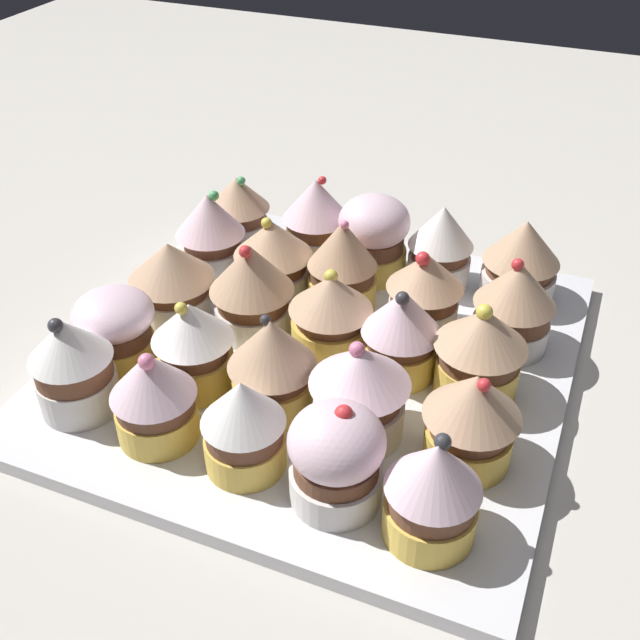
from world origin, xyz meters
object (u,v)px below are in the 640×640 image
(cupcake_3, at_px, (316,218))
(cupcake_11, at_px, (401,332))
(cupcake_8, at_px, (273,256))
(cupcake_20, at_px, (433,490))
(cupcake_19, at_px, (116,328))
(cupcake_17, at_px, (272,363))
(cupcake_16, at_px, (359,390))
(cupcake_1, at_px, (441,245))
(cupcake_7, at_px, (342,264))
(cupcake_21, at_px, (336,457))
(cupcake_23, at_px, (154,395))
(cupcake_24, at_px, (73,365))
(cupcake_15, at_px, (472,417))
(cupcake_2, at_px, (379,237))
(cupcake_13, at_px, (252,287))
(cupcake_5, at_px, (514,304))
(cupcake_18, at_px, (193,344))
(cupcake_0, at_px, (521,260))
(cupcake_14, at_px, (172,278))
(cupcake_9, at_px, (210,232))
(cupcake_12, at_px, (331,313))
(cupcake_6, at_px, (425,291))
(baking_tray, at_px, (320,358))
(cupcake_4, at_px, (239,209))
(cupcake_10, at_px, (481,347))
(cupcake_22, at_px, (245,425))

(cupcake_3, relative_size, cupcake_11, 1.03)
(cupcake_8, xyz_separation_m, cupcake_20, (-0.19, 0.19, 0.00))
(cupcake_19, bearing_deg, cupcake_17, -179.70)
(cupcake_3, distance_m, cupcake_16, 0.23)
(cupcake_1, height_order, cupcake_7, cupcake_7)
(cupcake_21, relative_size, cupcake_23, 1.00)
(cupcake_24, bearing_deg, cupcake_19, -88.39)
(cupcake_15, height_order, cupcake_19, cupcake_15)
(cupcake_1, bearing_deg, cupcake_2, 6.05)
(cupcake_13, bearing_deg, cupcake_5, -163.26)
(cupcake_21, bearing_deg, cupcake_18, -24.45)
(cupcake_0, height_order, cupcake_2, same)
(cupcake_17, bearing_deg, cupcake_15, -179.44)
(cupcake_14, bearing_deg, cupcake_16, 159.02)
(cupcake_9, bearing_deg, cupcake_23, 108.45)
(cupcake_9, height_order, cupcake_12, cupcake_9)
(cupcake_13, xyz_separation_m, cupcake_23, (0.01, 0.13, -0.01))
(cupcake_6, bearing_deg, cupcake_1, -85.14)
(baking_tray, distance_m, cupcake_23, 0.15)
(cupcake_4, distance_m, cupcake_6, 0.20)
(cupcake_24, bearing_deg, cupcake_18, -141.15)
(baking_tray, height_order, cupcake_12, cupcake_12)
(cupcake_10, height_order, cupcake_24, cupcake_24)
(cupcake_5, distance_m, cupcake_21, 0.20)
(baking_tray, height_order, cupcake_18, cupcake_18)
(cupcake_3, distance_m, cupcake_22, 0.26)
(cupcake_0, xyz_separation_m, cupcake_15, (-0.01, 0.20, 0.00))
(cupcake_6, xyz_separation_m, cupcake_20, (-0.06, 0.19, 0.00))
(cupcake_22, bearing_deg, cupcake_13, -65.42)
(cupcake_21, bearing_deg, cupcake_14, -33.95)
(cupcake_3, relative_size, cupcake_17, 1.03)
(cupcake_17, bearing_deg, cupcake_21, 139.48)
(cupcake_4, height_order, cupcake_9, cupcake_9)
(cupcake_9, xyz_separation_m, cupcake_15, (-0.26, 0.14, -0.00))
(cupcake_7, xyz_separation_m, cupcake_8, (0.06, 0.00, -0.00))
(cupcake_8, relative_size, cupcake_15, 0.97)
(cupcake_4, height_order, cupcake_7, cupcake_7)
(cupcake_9, xyz_separation_m, cupcake_13, (-0.07, 0.06, 0.00))
(cupcake_1, relative_size, cupcake_20, 0.99)
(cupcake_6, bearing_deg, cupcake_11, 89.42)
(baking_tray, height_order, cupcake_22, cupcake_22)
(cupcake_2, distance_m, cupcake_14, 0.18)
(cupcake_6, height_order, cupcake_21, same)
(cupcake_14, bearing_deg, cupcake_23, 116.36)
(cupcake_8, relative_size, cupcake_17, 0.93)
(cupcake_16, distance_m, cupcake_21, 0.06)
(cupcake_18, relative_size, cupcake_24, 0.96)
(cupcake_12, xyz_separation_m, cupcake_21, (-0.06, 0.13, -0.00))
(cupcake_4, bearing_deg, cupcake_23, 104.84)
(cupcake_22, bearing_deg, cupcake_10, -132.71)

